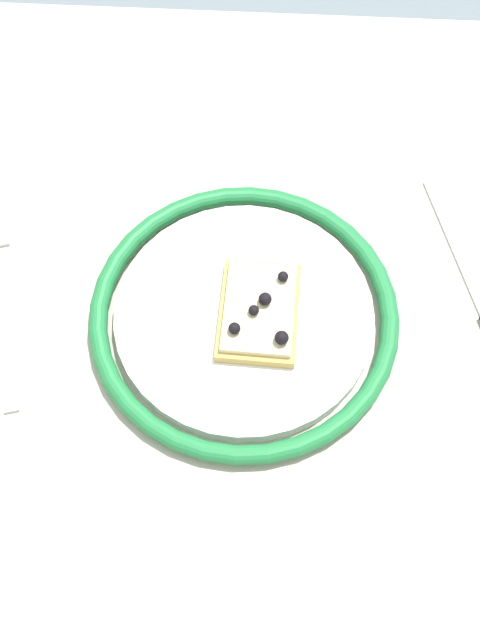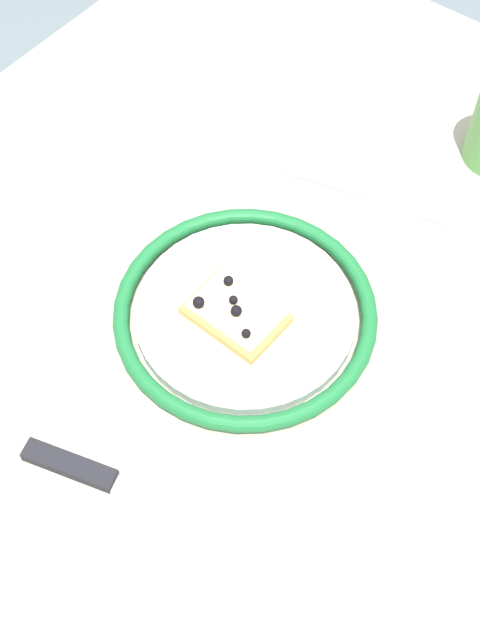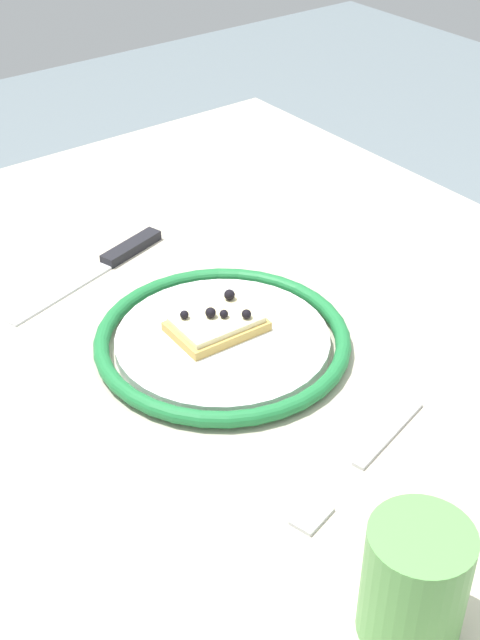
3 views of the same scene
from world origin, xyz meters
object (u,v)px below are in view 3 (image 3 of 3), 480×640
(dining_table, at_px, (258,398))
(fork, at_px, (362,462))
(cup, at_px, (415,583))
(plate, at_px, (222,340))
(pizza_slice_near, at_px, (217,323))
(knife, at_px, (113,259))

(dining_table, height_order, fork, fork)
(dining_table, relative_size, cup, 11.15)
(plate, bearing_deg, fork, 179.32)
(pizza_slice_near, distance_m, knife, 0.21)
(dining_table, distance_m, fork, 0.23)
(dining_table, height_order, pizza_slice_near, pizza_slice_near)
(plate, relative_size, fork, 1.35)
(pizza_slice_near, distance_m, cup, 0.38)
(plate, distance_m, knife, 0.22)
(plate, height_order, pizza_slice_near, pizza_slice_near)
(knife, bearing_deg, plate, -178.85)
(knife, relative_size, cup, 2.37)
(dining_table, xyz_separation_m, plate, (0.01, 0.04, 0.10))
(cup, bearing_deg, knife, -8.77)
(plate, bearing_deg, pizza_slice_near, -10.83)
(dining_table, height_order, knife, knife)
(knife, relative_size, fork, 1.19)
(pizza_slice_near, bearing_deg, dining_table, -115.78)
(dining_table, bearing_deg, plate, 81.38)
(cup, bearing_deg, dining_table, -21.32)
(dining_table, height_order, plate, plate)
(pizza_slice_near, xyz_separation_m, knife, (0.21, 0.01, -0.02))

